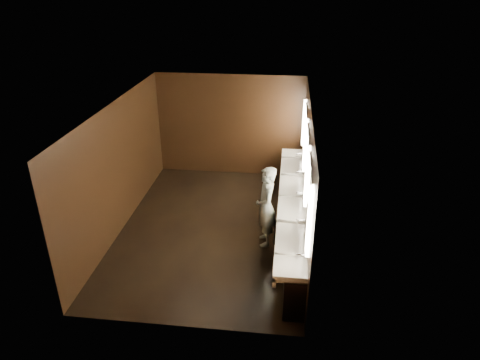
% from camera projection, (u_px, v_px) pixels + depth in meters
% --- Properties ---
extents(floor, '(6.00, 6.00, 0.00)m').
position_uv_depth(floor, '(213.00, 228.00, 9.62)').
color(floor, black).
rests_on(floor, ground).
extents(ceiling, '(4.00, 6.00, 0.02)m').
position_uv_depth(ceiling, '(209.00, 106.00, 8.39)').
color(ceiling, '#2D2D2B').
rests_on(ceiling, wall_back).
extents(wall_back, '(4.00, 0.02, 2.80)m').
position_uv_depth(wall_back, '(230.00, 126.00, 11.69)').
color(wall_back, black).
rests_on(wall_back, floor).
extents(wall_front, '(4.00, 0.02, 2.80)m').
position_uv_depth(wall_front, '(175.00, 255.00, 6.33)').
color(wall_front, black).
rests_on(wall_front, floor).
extents(wall_left, '(0.02, 6.00, 2.80)m').
position_uv_depth(wall_left, '(119.00, 167.00, 9.21)').
color(wall_left, black).
rests_on(wall_left, floor).
extents(wall_right, '(0.02, 6.00, 2.80)m').
position_uv_depth(wall_right, '(306.00, 176.00, 8.80)').
color(wall_right, black).
rests_on(wall_right, floor).
extents(sink_counter, '(0.55, 5.40, 1.01)m').
position_uv_depth(sink_counter, '(294.00, 213.00, 9.21)').
color(sink_counter, black).
rests_on(sink_counter, floor).
extents(mirror_band, '(0.06, 5.03, 1.15)m').
position_uv_depth(mirror_band, '(307.00, 160.00, 8.64)').
color(mirror_band, '#FFEDCB').
rests_on(mirror_band, wall_right).
extents(person, '(0.51, 0.69, 1.73)m').
position_uv_depth(person, '(266.00, 207.00, 8.72)').
color(person, '#86B3C9').
rests_on(person, floor).
extents(trash_bin, '(0.43, 0.43, 0.58)m').
position_uv_depth(trash_bin, '(283.00, 231.00, 8.94)').
color(trash_bin, black).
rests_on(trash_bin, floor).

